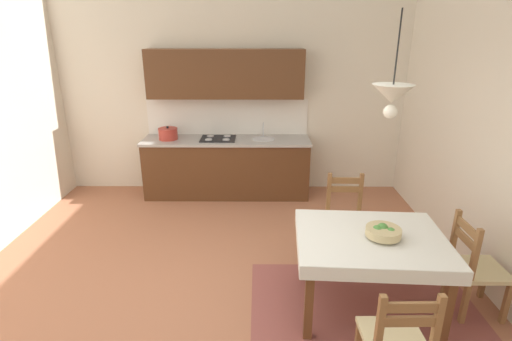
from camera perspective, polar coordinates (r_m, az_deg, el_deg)
ground_plane at (r=3.85m, az=-5.99°, el=-20.62°), size 5.87×6.79×0.10m
wall_back at (r=6.10m, az=-3.48°, el=15.55°), size 5.87×0.12×4.00m
area_rug at (r=3.92m, az=15.82°, el=-19.55°), size 2.10×1.60×0.01m
kitchen_cabinetry at (r=5.97m, az=-4.37°, el=4.31°), size 2.52×0.63×2.20m
dining_table at (r=3.65m, az=16.33°, el=-10.94°), size 1.34×1.08×0.75m
dining_chair_kitchen_side at (r=4.56m, az=12.89°, el=-6.79°), size 0.43×0.43×0.93m
dining_chair_window_side at (r=4.09m, az=29.38°, el=-12.35°), size 0.42×0.42×0.93m
fruit_bowl at (r=3.56m, az=18.11°, el=-8.51°), size 0.30×0.30×0.12m
pendant_lamp at (r=3.22m, az=19.31°, el=10.38°), size 0.32×0.32×0.80m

